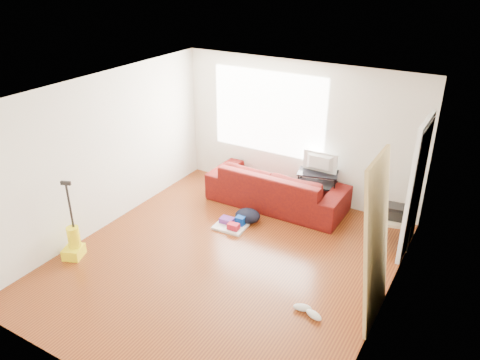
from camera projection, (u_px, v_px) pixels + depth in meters
The scene contains 13 objects.
room at pixel (233, 182), 6.42m from camera, with size 4.51×5.01×2.51m.
sofa at pixel (276, 205), 8.45m from camera, with size 2.46×0.96×0.72m, color #34080D.
tv_stand at pixel (317, 190), 8.22m from camera, with size 0.76×0.55×0.69m.
tv at pixel (319, 163), 8.00m from camera, with size 0.61×0.08×0.35m, color black.
side_table at pixel (392, 221), 7.23m from camera, with size 0.64×0.64×0.43m.
printer at pixel (394, 211), 7.16m from camera, with size 0.42×0.34×0.20m.
bucket at pixel (231, 197), 8.73m from camera, with size 0.29×0.29×0.29m, color #123298.
toilet_paper at pixel (229, 187), 8.64m from camera, with size 0.14×0.14×0.12m, color white.
cleaning_tray at pixel (232, 224), 7.72m from camera, with size 0.54×0.44×0.18m.
backpack at pixel (248, 222), 7.90m from camera, with size 0.43×0.34×0.24m, color black.
sneakers at pixel (308, 311), 5.85m from camera, with size 0.43×0.22×0.10m.
vacuum at pixel (74, 243), 6.91m from camera, with size 0.34×0.36×1.22m.
door_panel at pixel (365, 315), 5.86m from camera, with size 0.04×0.85×2.14m, color tan.
Camera 1 is at (3.07, -4.79, 4.06)m, focal length 35.00 mm.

